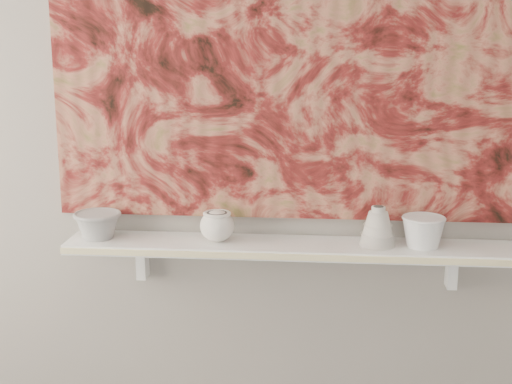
# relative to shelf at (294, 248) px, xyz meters

# --- Properties ---
(wall_back) EXTENTS (3.60, 0.00, 3.60)m
(wall_back) POSITION_rel_shelf_xyz_m (0.00, 0.09, 0.44)
(wall_back) COLOR gray
(wall_back) RESTS_ON floor
(shelf) EXTENTS (1.40, 0.18, 0.03)m
(shelf) POSITION_rel_shelf_xyz_m (0.00, 0.00, 0.00)
(shelf) COLOR white
(shelf) RESTS_ON wall_back
(shelf_stripe) EXTENTS (1.40, 0.01, 0.02)m
(shelf_stripe) POSITION_rel_shelf_xyz_m (0.00, -0.09, 0.00)
(shelf_stripe) COLOR beige
(shelf_stripe) RESTS_ON shelf
(bracket_left) EXTENTS (0.03, 0.06, 0.12)m
(bracket_left) POSITION_rel_shelf_xyz_m (-0.49, 0.06, -0.07)
(bracket_left) COLOR white
(bracket_left) RESTS_ON wall_back
(bracket_right) EXTENTS (0.03, 0.06, 0.12)m
(bracket_right) POSITION_rel_shelf_xyz_m (0.49, 0.06, -0.07)
(bracket_right) COLOR white
(bracket_right) RESTS_ON wall_back
(painting) EXTENTS (1.50, 0.02, 1.10)m
(painting) POSITION_rel_shelf_xyz_m (0.00, 0.08, 0.62)
(painting) COLOR maroon
(painting) RESTS_ON wall_back
(house_motif) EXTENTS (0.09, 0.00, 0.08)m
(house_motif) POSITION_rel_shelf_xyz_m (0.45, 0.07, 0.32)
(house_motif) COLOR black
(house_motif) RESTS_ON painting
(bowl_grey) EXTENTS (0.17, 0.17, 0.09)m
(bowl_grey) POSITION_rel_shelf_xyz_m (-0.61, 0.00, 0.06)
(bowl_grey) COLOR gray
(bowl_grey) RESTS_ON shelf
(cup_cream) EXTENTS (0.14, 0.14, 0.10)m
(cup_cream) POSITION_rel_shelf_xyz_m (-0.24, 0.00, 0.06)
(cup_cream) COLOR silver
(cup_cream) RESTS_ON shelf
(bell_vessel) EXTENTS (0.12, 0.12, 0.12)m
(bell_vessel) POSITION_rel_shelf_xyz_m (0.25, 0.00, 0.08)
(bell_vessel) COLOR beige
(bell_vessel) RESTS_ON shelf
(bowl_white) EXTENTS (0.17, 0.17, 0.09)m
(bowl_white) POSITION_rel_shelf_xyz_m (0.39, 0.00, 0.06)
(bowl_white) COLOR silver
(bowl_white) RESTS_ON shelf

